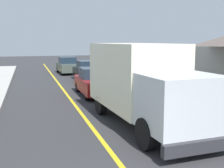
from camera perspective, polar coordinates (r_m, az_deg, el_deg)
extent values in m
cube|color=gold|center=(14.40, -7.15, -4.64)|extent=(0.16, 56.00, 0.01)
cube|color=#F2EDCC|center=(11.88, 4.35, 1.86)|extent=(2.66, 5.12, 2.60)
cube|color=silver|center=(8.91, 13.55, -3.59)|extent=(2.38, 2.12, 1.70)
cube|color=#1E2D3D|center=(8.12, 17.12, -2.24)|extent=(2.04, 0.19, 0.75)
cube|color=#2D2D33|center=(8.36, 17.44, -11.95)|extent=(2.41, 0.33, 0.36)
cylinder|color=black|center=(9.90, 17.86, -8.22)|extent=(0.35, 1.01, 1.00)
cylinder|color=black|center=(8.82, 6.80, -9.94)|extent=(0.35, 1.01, 1.00)
cylinder|color=black|center=(13.66, 6.17, -3.22)|extent=(0.35, 1.01, 1.00)
cylinder|color=black|center=(12.90, -2.27, -3.89)|extent=(0.35, 1.01, 1.00)
cube|color=maroon|center=(17.40, -3.54, -0.11)|extent=(1.80, 4.40, 0.76)
cube|color=#1E2D3D|center=(17.45, -3.68, 2.24)|extent=(1.58, 1.80, 0.64)
cylinder|color=black|center=(16.31, 0.31, -1.85)|extent=(0.22, 0.64, 0.64)
cylinder|color=black|center=(15.93, -5.13, -2.15)|extent=(0.22, 0.64, 0.64)
cylinder|color=black|center=(18.99, -2.19, -0.36)|extent=(0.22, 0.64, 0.64)
cylinder|color=black|center=(18.66, -6.89, -0.58)|extent=(0.22, 0.64, 0.64)
cube|color=black|center=(23.62, -4.79, 2.21)|extent=(1.97, 4.47, 0.76)
cube|color=#1E2D3D|center=(23.69, -4.90, 3.93)|extent=(1.65, 1.86, 0.64)
cylinder|color=black|center=(22.52, -1.94, 1.08)|extent=(0.25, 0.65, 0.64)
cylinder|color=black|center=(22.12, -5.86, 0.89)|extent=(0.25, 0.65, 0.64)
cylinder|color=black|center=(25.21, -3.83, 1.88)|extent=(0.25, 0.65, 0.64)
cylinder|color=black|center=(24.84, -7.35, 1.73)|extent=(0.25, 0.65, 0.64)
cube|color=#4C564C|center=(29.24, -8.92, 3.39)|extent=(1.92, 4.45, 0.76)
cube|color=#1E2D3D|center=(29.34, -9.00, 4.77)|extent=(1.63, 1.84, 0.64)
cylinder|color=black|center=(28.04, -6.83, 2.53)|extent=(0.24, 0.65, 0.64)
cylinder|color=black|center=(27.77, -10.03, 2.40)|extent=(0.24, 0.65, 0.64)
cylinder|color=black|center=(30.79, -7.89, 3.06)|extent=(0.24, 0.65, 0.64)
cylinder|color=black|center=(30.55, -10.81, 2.94)|extent=(0.24, 0.65, 0.64)
cube|color=#B7B7BC|center=(17.42, 8.95, -0.18)|extent=(1.99, 4.48, 0.76)
cube|color=#1E2D3D|center=(17.20, 9.24, 2.05)|extent=(1.66, 1.87, 0.64)
cylinder|color=black|center=(18.38, 4.68, -0.69)|extent=(0.25, 0.65, 0.64)
cylinder|color=black|center=(19.07, 9.03, -0.42)|extent=(0.25, 0.65, 0.64)
cylinder|color=black|center=(15.89, 8.81, -2.25)|extent=(0.25, 0.65, 0.64)
cylinder|color=black|center=(16.68, 13.61, -1.87)|extent=(0.25, 0.65, 0.64)
cylinder|color=gray|center=(15.83, 8.23, 0.59)|extent=(0.08, 0.08, 2.20)
cylinder|color=red|center=(15.74, 8.28, 4.76)|extent=(0.76, 0.03, 0.76)
cylinder|color=white|center=(15.76, 8.24, 4.76)|extent=(0.80, 0.02, 0.80)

